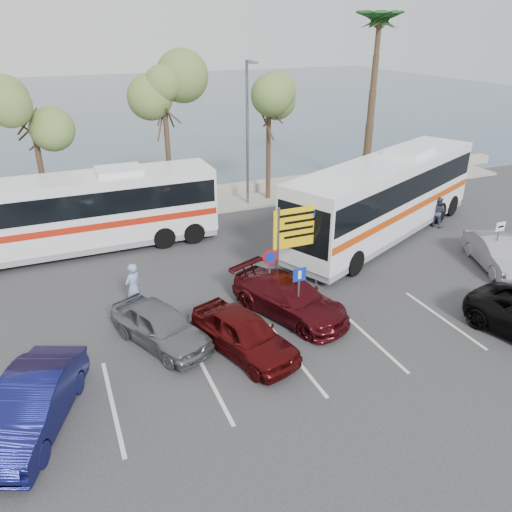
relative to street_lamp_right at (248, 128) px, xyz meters
name	(u,v)px	position (x,y,z in m)	size (l,w,h in m)	color
ground	(313,334)	(-3.00, -13.52, -4.60)	(120.00, 120.00, 0.00)	#2F2F31
kerb_strip	(198,208)	(-3.00, 0.48, -4.52)	(44.00, 2.40, 0.15)	gray
seawall	(188,195)	(-3.00, 2.48, -4.30)	(48.00, 0.80, 0.60)	#A09680
sea	(100,104)	(-3.00, 46.48, -4.59)	(140.00, 140.00, 0.00)	#3D4F62
tree_left	(31,113)	(-11.00, 0.48, 1.41)	(3.20, 3.20, 7.20)	#382619
tree_mid	(164,92)	(-4.50, 0.48, 2.06)	(3.20, 3.20, 8.00)	#382619
tree_right	(269,96)	(1.50, 0.48, 1.57)	(3.20, 3.20, 7.40)	#382619
palm_tree	(379,24)	(8.50, 0.48, 5.27)	(4.80, 4.80, 11.20)	#382619
street_lamp_right	(248,128)	(0.00, 0.00, 0.00)	(0.45, 1.15, 8.01)	slate
direction_sign	(299,233)	(-2.00, -10.32, -2.17)	(2.20, 0.12, 3.60)	slate
sign_no_stop	(270,269)	(-3.60, -11.13, -3.02)	(0.60, 0.08, 2.35)	slate
sign_parking	(299,288)	(-3.20, -12.73, -3.13)	(0.50, 0.07, 2.25)	slate
sign_taxi	(497,239)	(6.80, -12.03, -3.18)	(0.50, 0.07, 2.20)	slate
lane_markings	(297,357)	(-4.14, -14.52, -4.60)	(12.02, 4.20, 0.01)	silver
coach_bus_left	(83,215)	(-9.50, -3.02, -2.82)	(12.33, 2.73, 3.84)	white
coach_bus_right	(385,200)	(4.50, -7.02, -2.66)	(13.38, 8.23, 4.18)	white
car_silver_a	(160,325)	(-8.00, -12.02, -3.90)	(1.64, 4.08, 1.39)	slate
car_blue	(32,405)	(-12.00, -14.57, -3.85)	(1.58, 4.54, 1.49)	#10124C
car_maroon	(289,298)	(-3.20, -12.02, -3.90)	(1.97, 4.84, 1.41)	#470B11
car_red	(244,333)	(-5.60, -13.57, -3.89)	(1.69, 4.19, 1.43)	#4C0A0B
car_silver_b	(497,253)	(7.00, -12.02, -3.91)	(1.46, 4.20, 1.38)	#98989D
pedestrian_near	(133,288)	(-8.43, -9.52, -3.63)	(0.71, 0.46, 1.94)	#8498C0
pedestrian_far	(437,212)	(8.00, -7.02, -3.78)	(0.79, 0.62, 1.63)	#383B54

